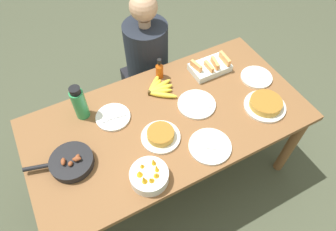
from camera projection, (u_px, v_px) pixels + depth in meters
name	position (u px, v px, depth m)	size (l,w,h in m)	color
ground_plane	(168.00, 171.00, 2.43)	(14.00, 14.00, 0.00)	#474C38
dining_table	(168.00, 127.00, 1.93)	(1.75, 0.89, 0.71)	brown
banana_bunch	(159.00, 89.00, 1.99)	(0.20, 0.26, 0.04)	yellow
melon_tray	(210.00, 67.00, 2.10)	(0.27, 0.17, 0.10)	silver
skillet	(71.00, 162.00, 1.65)	(0.37, 0.24, 0.08)	black
frittata_plate_center	(161.00, 135.00, 1.76)	(0.23, 0.23, 0.06)	silver
frittata_plate_side	(265.00, 104.00, 1.90)	(0.27, 0.27, 0.06)	silver
empty_plate_near_front	(256.00, 77.00, 2.07)	(0.22, 0.22, 0.02)	silver
empty_plate_far_left	(210.00, 146.00, 1.73)	(0.25, 0.25, 0.02)	silver
empty_plate_far_right	(113.00, 117.00, 1.86)	(0.22, 0.22, 0.02)	silver
empty_plate_mid_edge	(197.00, 104.00, 1.92)	(0.25, 0.25, 0.02)	silver
fruit_bowl_mango	(149.00, 176.00, 1.58)	(0.21, 0.21, 0.12)	silver
water_bottle	(79.00, 103.00, 1.79)	(0.08, 0.08, 0.24)	#2D9351
hot_sauce_bottle	(160.00, 70.00, 2.03)	(0.05, 0.05, 0.16)	#C64C0F
person_figure	(148.00, 71.00, 2.45)	(0.36, 0.36, 1.16)	black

